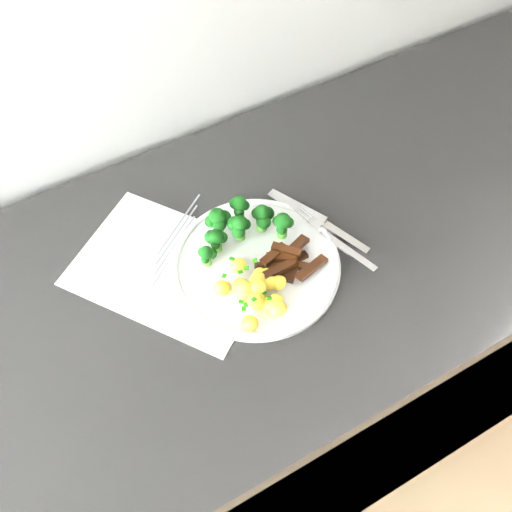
{
  "coord_description": "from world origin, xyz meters",
  "views": [
    {
      "loc": [
        -0.23,
        1.23,
        1.65
      ],
      "look_at": [
        0.03,
        1.67,
        0.91
      ],
      "focal_mm": 42.52,
      "sensor_mm": 36.0,
      "label": 1
    }
  ],
  "objects_px": {
    "fork": "(337,241)",
    "recipe_paper": "(171,268)",
    "beef_strips": "(288,261)",
    "knife": "(330,228)",
    "plate": "(256,265)",
    "counter": "(275,370)",
    "broccoli": "(240,224)",
    "potatoes": "(257,292)"
  },
  "relations": [
    {
      "from": "plate",
      "to": "potatoes",
      "type": "height_order",
      "value": "potatoes"
    },
    {
      "from": "broccoli",
      "to": "counter",
      "type": "bearing_deg",
      "value": -48.14
    },
    {
      "from": "fork",
      "to": "broccoli",
      "type": "bearing_deg",
      "value": 145.16
    },
    {
      "from": "plate",
      "to": "fork",
      "type": "distance_m",
      "value": 0.13
    },
    {
      "from": "counter",
      "to": "knife",
      "type": "bearing_deg",
      "value": -2.52
    },
    {
      "from": "broccoli",
      "to": "knife",
      "type": "relative_size",
      "value": 0.86
    },
    {
      "from": "potatoes",
      "to": "beef_strips",
      "type": "relative_size",
      "value": 1.11
    },
    {
      "from": "plate",
      "to": "broccoli",
      "type": "xyz_separation_m",
      "value": [
        0.0,
        0.06,
        0.04
      ]
    },
    {
      "from": "fork",
      "to": "knife",
      "type": "relative_size",
      "value": 0.9
    },
    {
      "from": "recipe_paper",
      "to": "potatoes",
      "type": "distance_m",
      "value": 0.14
    },
    {
      "from": "counter",
      "to": "fork",
      "type": "xyz_separation_m",
      "value": [
        0.08,
        -0.03,
        0.46
      ]
    },
    {
      "from": "fork",
      "to": "plate",
      "type": "bearing_deg",
      "value": 166.87
    },
    {
      "from": "potatoes",
      "to": "knife",
      "type": "distance_m",
      "value": 0.17
    },
    {
      "from": "knife",
      "to": "broccoli",
      "type": "bearing_deg",
      "value": 157.51
    },
    {
      "from": "knife",
      "to": "fork",
      "type": "bearing_deg",
      "value": -108.14
    },
    {
      "from": "potatoes",
      "to": "knife",
      "type": "relative_size",
      "value": 0.64
    },
    {
      "from": "plate",
      "to": "fork",
      "type": "xyz_separation_m",
      "value": [
        0.13,
        -0.03,
        0.01
      ]
    },
    {
      "from": "recipe_paper",
      "to": "broccoli",
      "type": "distance_m",
      "value": 0.12
    },
    {
      "from": "plate",
      "to": "beef_strips",
      "type": "distance_m",
      "value": 0.05
    },
    {
      "from": "counter",
      "to": "potatoes",
      "type": "bearing_deg",
      "value": -143.73
    },
    {
      "from": "counter",
      "to": "fork",
      "type": "height_order",
      "value": "fork"
    },
    {
      "from": "counter",
      "to": "broccoli",
      "type": "height_order",
      "value": "broccoli"
    },
    {
      "from": "broccoli",
      "to": "beef_strips",
      "type": "distance_m",
      "value": 0.09
    },
    {
      "from": "recipe_paper",
      "to": "knife",
      "type": "relative_size",
      "value": 1.92
    },
    {
      "from": "fork",
      "to": "potatoes",
      "type": "bearing_deg",
      "value": -171.79
    },
    {
      "from": "broccoli",
      "to": "recipe_paper",
      "type": "bearing_deg",
      "value": 176.87
    },
    {
      "from": "recipe_paper",
      "to": "potatoes",
      "type": "relative_size",
      "value": 2.98
    },
    {
      "from": "broccoli",
      "to": "potatoes",
      "type": "bearing_deg",
      "value": -106.18
    },
    {
      "from": "counter",
      "to": "broccoli",
      "type": "bearing_deg",
      "value": 131.86
    },
    {
      "from": "fork",
      "to": "recipe_paper",
      "type": "bearing_deg",
      "value": 159.07
    },
    {
      "from": "counter",
      "to": "beef_strips",
      "type": "xyz_separation_m",
      "value": [
        -0.01,
        -0.03,
        0.46
      ]
    },
    {
      "from": "beef_strips",
      "to": "potatoes",
      "type": "bearing_deg",
      "value": -158.73
    },
    {
      "from": "beef_strips",
      "to": "knife",
      "type": "relative_size",
      "value": 0.58
    },
    {
      "from": "recipe_paper",
      "to": "broccoli",
      "type": "xyz_separation_m",
      "value": [
        0.12,
        -0.01,
        0.04
      ]
    },
    {
      "from": "beef_strips",
      "to": "knife",
      "type": "distance_m",
      "value": 0.1
    },
    {
      "from": "counter",
      "to": "potatoes",
      "type": "relative_size",
      "value": 20.06
    },
    {
      "from": "beef_strips",
      "to": "knife",
      "type": "xyz_separation_m",
      "value": [
        0.1,
        0.03,
        -0.01
      ]
    },
    {
      "from": "broccoli",
      "to": "fork",
      "type": "distance_m",
      "value": 0.15
    },
    {
      "from": "plate",
      "to": "beef_strips",
      "type": "bearing_deg",
      "value": -31.56
    },
    {
      "from": "recipe_paper",
      "to": "potatoes",
      "type": "bearing_deg",
      "value": -52.9
    },
    {
      "from": "recipe_paper",
      "to": "counter",
      "type": "bearing_deg",
      "value": -19.41
    },
    {
      "from": "plate",
      "to": "recipe_paper",
      "type": "bearing_deg",
      "value": 151.3
    }
  ]
}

